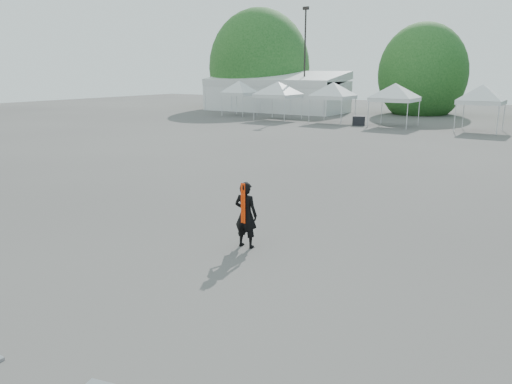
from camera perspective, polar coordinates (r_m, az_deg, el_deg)
The scene contains 12 objects.
ground at distance 13.67m, azimuth 4.94°, elevation -4.55°, with size 120.00×120.00×0.00m, color #474442.
marquee at distance 54.35m, azimuth 2.21°, elevation 11.28°, with size 15.00×6.25×4.23m.
light_pole_west at distance 51.48m, azimuth 5.61°, elevation 15.33°, with size 0.60×0.25×10.30m.
tree_far_w at distance 58.97m, azimuth 0.37°, elevation 13.98°, with size 4.80×4.80×7.30m.
tree_mid_w at distance 53.36m, azimuth 18.48°, elevation 12.67°, with size 4.16×4.16×6.33m.
tent_a at distance 48.88m, azimuth -1.92°, elevation 12.29°, with size 3.74×3.74×3.88m.
tent_b at distance 44.98m, azimuth 2.56°, elevation 12.16°, with size 4.68×4.68×3.88m.
tent_c at distance 43.04m, azimuth 8.83°, elevation 11.95°, with size 4.40×4.40×3.88m.
tent_d at distance 40.75m, azimuth 15.65°, elevation 11.52°, with size 4.57×4.57×3.88m.
tent_e at distance 39.43m, azimuth 24.48°, elevation 10.75°, with size 4.22×4.22×3.88m.
man at distance 12.25m, azimuth -1.17°, elevation -2.60°, with size 0.63×0.44×1.66m.
crate_west at distance 41.03m, azimuth 11.65°, elevation 7.98°, with size 0.95×0.74×0.74m, color black.
Camera 1 is at (6.14, -11.45, 4.28)m, focal length 35.00 mm.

